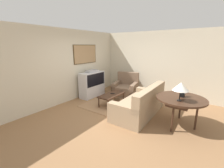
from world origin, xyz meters
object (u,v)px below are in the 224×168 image
Objects in this scene: tv at (92,84)px; couch at (141,105)px; table_lamp at (181,87)px; coffee_table at (112,95)px; mantel_clock at (183,93)px; armchair at (126,88)px; console_table at (181,100)px.

tv is 2.47m from couch.
table_lamp is at bearing -101.34° from tv.
coffee_table is 5.66× the size of mantel_clock.
mantel_clock is at bearing -95.28° from tv.
armchair reaches higher than coffee_table.
tv is at bearing 76.38° from coffee_table.
tv is at bearing 78.66° from table_lamp.
table_lamp is (-0.29, -1.14, 0.83)m from couch.
table_lamp is (-0.27, -0.01, 0.42)m from console_table.
armchair is 3.16m from table_lamp.
couch reaches higher than console_table.
table_lamp is at bearing -100.12° from coffee_table.
console_table is 0.50m from table_lamp.
mantel_clock reaches higher than couch.
tv reaches higher than console_table.
mantel_clock reaches higher than console_table.
coffee_table is at bearing 79.88° from table_lamp.
console_table reaches higher than coffee_table.
couch is at bearing -59.65° from armchair.
armchair is at bearing 7.81° from coffee_table.
coffee_table is at bearing -103.62° from tv.
console_table is at bearing -43.55° from armchair.
armchair is at bearing 59.89° from console_table.
tv is 5.91× the size of mantel_clock.
mantel_clock is (-0.33, -3.57, 0.35)m from tv.
armchair is 6.05× the size of mantel_clock.
tv reaches higher than couch.
armchair is 2.47× the size of table_lamp.
tv is 2.41× the size of table_lamp.
table_lamp reaches higher than couch.
armchair is 2.91m from mantel_clock.
table_lamp reaches higher than mantel_clock.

